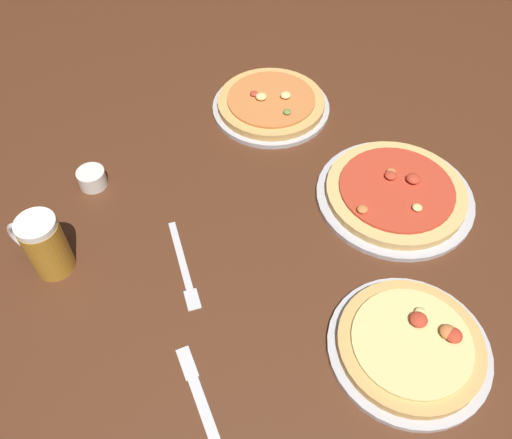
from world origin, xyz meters
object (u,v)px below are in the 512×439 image
Objects in this scene: pizza_plate_near at (410,346)px; fork_left at (183,266)px; pizza_plate_far at (395,193)px; pizza_plate_side at (271,104)px; beer_mug_dark at (44,245)px; ramekin_sauce at (92,178)px; knife_right at (202,404)px.

pizza_plate_near is 1.34× the size of fork_left.
pizza_plate_near and pizza_plate_far have the same top height.
pizza_plate_side is (-0.20, 0.66, -0.00)m from pizza_plate_near.
beer_mug_dark is at bearing 176.70° from fork_left.
pizza_plate_far reaches higher than pizza_plate_side.
fork_left is at bearing -47.78° from ramekin_sauce.
ramekin_sauce is at bearing 116.41° from knife_right.
pizza_plate_near is 0.97× the size of pizza_plate_side.
fork_left is (-0.20, -0.47, -0.01)m from pizza_plate_side.
pizza_plate_far reaches higher than knife_right.
pizza_plate_far reaches higher than fork_left.
pizza_plate_near is 1.34× the size of knife_right.
pizza_plate_side is 1.38× the size of fork_left.
ramekin_sauce is 0.31m from fork_left.
ramekin_sauce is (-0.61, 0.42, 0.00)m from pizza_plate_near.
ramekin_sauce is at bearing 145.26° from pizza_plate_near.
pizza_plate_far is at bearing 82.21° from pizza_plate_near.
pizza_plate_side is (-0.25, 0.31, 0.00)m from pizza_plate_far.
ramekin_sauce is (-0.66, 0.07, 0.00)m from pizza_plate_far.
pizza_plate_near reaches higher than fork_left.
fork_left is (-0.40, 0.19, -0.01)m from pizza_plate_near.
beer_mug_dark is at bearing -168.44° from pizza_plate_far.
pizza_plate_side reaches higher than knife_right.
knife_right is at bearing -81.30° from fork_left.
pizza_plate_near is 0.84× the size of pizza_plate_far.
beer_mug_dark is 0.22m from ramekin_sauce.
fork_left is 0.28m from knife_right.
ramekin_sauce is 0.29× the size of knife_right.
fork_left is 1.00× the size of knife_right.
pizza_plate_side is at bearing 128.58° from pizza_plate_far.
beer_mug_dark reaches higher than ramekin_sauce.
ramekin_sauce is (-0.41, -0.24, 0.00)m from pizza_plate_side.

